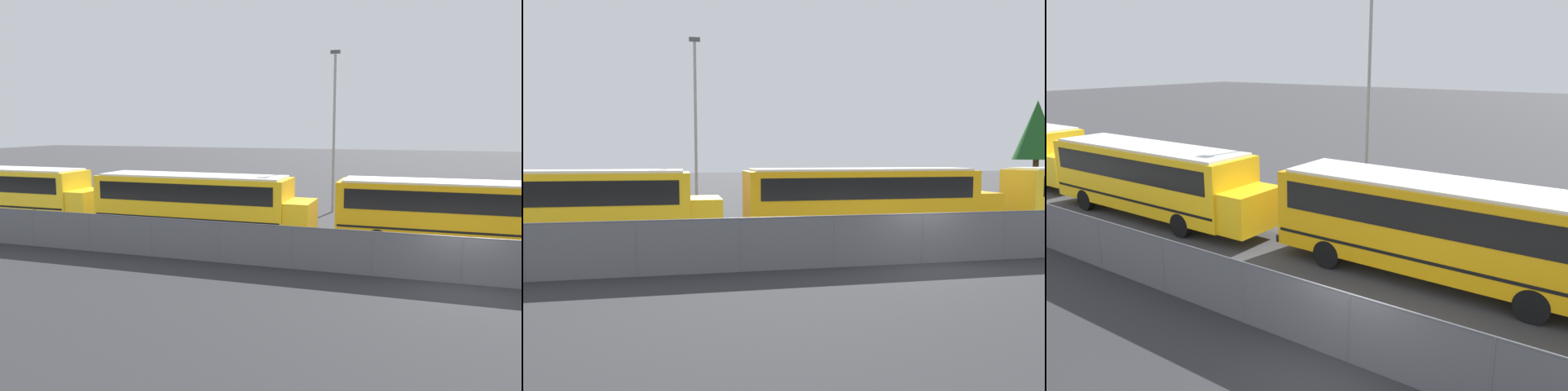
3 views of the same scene
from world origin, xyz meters
TOP-DOWN VIEW (x-y plane):
  - ground_plane at (0.00, 0.00)m, footprint 200.00×200.00m
  - fence at (0.00, -0.00)m, footprint 73.83×0.07m
  - school_bus_1 at (-12.30, 4.69)m, footprint 11.36×2.59m
  - school_bus_2 at (0.08, 5.40)m, footprint 11.36×2.59m
  - light_pole at (-6.91, 13.54)m, footprint 0.60×0.24m

SIDE VIEW (x-z plane):
  - ground_plane at x=0.00m, z-range 0.00..0.00m
  - fence at x=0.00m, z-range 0.02..1.72m
  - school_bus_1 at x=-12.30m, z-range 0.28..3.36m
  - school_bus_2 at x=0.08m, z-range 0.28..3.36m
  - light_pole at x=-6.91m, z-range 0.40..10.54m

